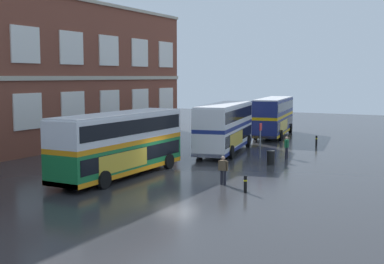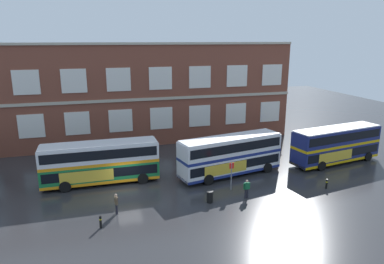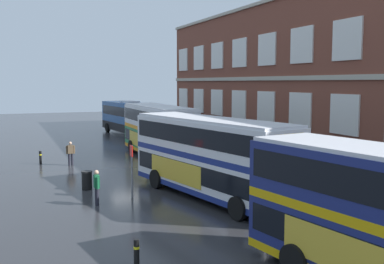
{
  "view_description": "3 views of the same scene",
  "coord_description": "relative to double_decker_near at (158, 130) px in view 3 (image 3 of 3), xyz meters",
  "views": [
    {
      "loc": [
        -28.1,
        -16.26,
        6.36
      ],
      "look_at": [
        6.1,
        2.16,
        2.1
      ],
      "focal_mm": 47.66,
      "sensor_mm": 36.0,
      "label": 1
    },
    {
      "loc": [
        -2.68,
        -30.69,
        13.66
      ],
      "look_at": [
        7.08,
        3.08,
        4.43
      ],
      "focal_mm": 33.36,
      "sensor_mm": 36.0,
      "label": 2
    },
    {
      "loc": [
        31.65,
        -8.0,
        5.87
      ],
      "look_at": [
        3.77,
        3.35,
        2.59
      ],
      "focal_mm": 42.87,
      "sensor_mm": 36.0,
      "label": 3
    }
  ],
  "objects": [
    {
      "name": "waiting_passenger",
      "position": [
        12.16,
        -7.02,
        -1.22
      ],
      "size": [
        0.63,
        0.24,
        1.7
      ],
      "color": "black",
      "rests_on": "ground"
    },
    {
      "name": "double_decker_near",
      "position": [
        0.0,
        0.0,
        0.0
      ],
      "size": [
        11.0,
        2.88,
        4.07
      ],
      "color": "#197038",
      "rests_on": "ground"
    },
    {
      "name": "double_decker_middle",
      "position": [
        12.86,
        -1.4,
        0.0
      ],
      "size": [
        11.29,
        4.69,
        4.07
      ],
      "color": "silver",
      "rests_on": "ground"
    },
    {
      "name": "brick_terminal_building",
      "position": [
        0.37,
        15.08,
        4.32
      ],
      "size": [
        52.25,
        8.19,
        13.24
      ],
      "color": "brown",
      "rests_on": "ground"
    },
    {
      "name": "ground_plane",
      "position": [
        2.15,
        -0.9,
        -2.15
      ],
      "size": [
        120.0,
        120.0,
        0.0
      ],
      "primitive_type": "plane",
      "color": "#2B2B2D"
    },
    {
      "name": "station_litter_bin",
      "position": [
        8.76,
        -6.94,
        -1.63
      ],
      "size": [
        0.6,
        0.6,
        1.03
      ],
      "color": "black",
      "rests_on": "ground"
    },
    {
      "name": "bus_stand_flag",
      "position": [
        11.47,
        -5.1,
        -0.51
      ],
      "size": [
        0.44,
        0.1,
        2.7
      ],
      "color": "slate",
      "rests_on": "ground"
    },
    {
      "name": "safety_bollard_east",
      "position": [
        20.22,
        -7.26,
        -1.66
      ],
      "size": [
        0.19,
        0.19,
        0.95
      ],
      "color": "black",
      "rests_on": "ground"
    },
    {
      "name": "second_passenger",
      "position": [
        0.9,
        -6.79,
        -1.22
      ],
      "size": [
        0.26,
        0.63,
        1.7
      ],
      "color": "black",
      "rests_on": "ground"
    },
    {
      "name": "safety_bollard_west",
      "position": [
        -0.43,
        -8.74,
        -1.66
      ],
      "size": [
        0.19,
        0.19,
        0.95
      ],
      "color": "black",
      "rests_on": "ground"
    },
    {
      "name": "touring_coach",
      "position": [
        -16.04,
        1.9,
        -0.24
      ],
      "size": [
        12.21,
        3.95,
        3.8
      ],
      "color": "navy",
      "rests_on": "ground"
    }
  ]
}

